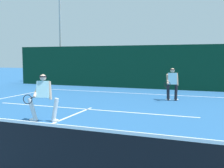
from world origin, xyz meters
The scene contains 7 objects.
court_line_baseline_far centered at (0.00, 11.35, 0.00)m, with size 10.61×0.10×0.01m, color white.
court_line_service centered at (0.00, 6.05, 0.00)m, with size 8.65×0.10×0.01m, color white.
court_line_centre centered at (0.00, 3.20, 0.00)m, with size 0.10×6.40×0.01m, color white.
player_near centered at (-0.42, 3.67, 0.84)m, with size 1.06×0.89×1.54m.
player_far centered at (2.84, 9.48, 0.86)m, with size 0.64×0.88×1.57m.
back_fence_windscreen centered at (0.00, 13.95, 1.44)m, with size 19.00×0.12×2.88m, color #08321F.
light_pole centered at (-7.16, 15.78, 4.90)m, with size 0.55×0.44×8.07m.
Camera 1 is at (4.72, -3.59, 2.08)m, focal length 43.32 mm.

